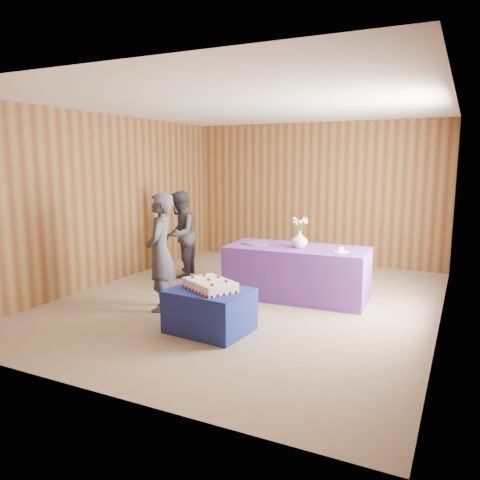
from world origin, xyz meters
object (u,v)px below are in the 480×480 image
Objects in this scene: sheet_cake at (210,285)px; guest_left at (160,252)px; cake_table at (210,310)px; vase at (300,239)px; guest_right at (180,234)px; serving_table at (297,272)px.

sheet_cake is 0.48× the size of guest_left.
guest_left is at bearing 161.88° from cake_table.
cake_table is 1.89m from vase.
guest_right is (-2.26, 0.37, -0.13)m from vase.
serving_table is 2.28m from guest_right.
guest_right is at bearing -177.08° from guest_left.
guest_right reaches higher than vase.
vase reaches higher than serving_table.
vase is at bearing 108.98° from guest_left.
guest_left is (-1.48, -1.30, -0.09)m from vase.
guest_right is (-1.77, 2.09, 0.48)m from cake_table.
vase is (0.50, 1.72, 0.62)m from cake_table.
guest_left is (-0.98, 0.42, 0.53)m from cake_table.
sheet_cake is 1.09m from guest_left.
sheet_cake is 3.19× the size of vase.
cake_table is at bearing -72.56° from sheet_cake.
cake_table is at bearing -107.35° from serving_table.
guest_left is at bearing -173.59° from sheet_cake.
sheet_cake is at bearing -106.18° from vase.
sheet_cake is 0.51× the size of guest_right.
serving_table is at bearing 104.37° from sheet_cake.
cake_table is at bearing 23.23° from guest_right.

